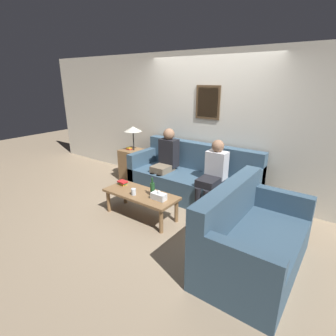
# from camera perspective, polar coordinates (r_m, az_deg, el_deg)

# --- Properties ---
(ground_plane) EXTENTS (16.00, 16.00, 0.00)m
(ground_plane) POSITION_cam_1_polar(r_m,az_deg,el_deg) (4.59, 1.80, -8.48)
(ground_plane) COLOR gray
(wall_back) EXTENTS (9.00, 0.08, 2.60)m
(wall_back) POSITION_cam_1_polar(r_m,az_deg,el_deg) (5.02, 8.66, 9.43)
(wall_back) COLOR silver
(wall_back) RESTS_ON ground_plane
(couch_main) EXTENTS (2.37, 0.91, 0.97)m
(couch_main) POSITION_cam_1_polar(r_m,az_deg,el_deg) (4.88, 5.49, -2.61)
(couch_main) COLOR #385166
(couch_main) RESTS_ON ground_plane
(couch_side) EXTENTS (0.91, 1.59, 0.97)m
(couch_side) POSITION_cam_1_polar(r_m,az_deg,el_deg) (3.29, 17.55, -14.90)
(couch_side) COLOR #385166
(couch_side) RESTS_ON ground_plane
(coffee_table) EXTENTS (1.22, 0.51, 0.41)m
(coffee_table) POSITION_cam_1_polar(r_m,az_deg,el_deg) (4.18, -5.94, -6.12)
(coffee_table) COLOR olive
(coffee_table) RESTS_ON ground_plane
(side_table_with_lamp) EXTENTS (0.46, 0.44, 1.18)m
(side_table_with_lamp) POSITION_cam_1_polar(r_m,az_deg,el_deg) (5.69, -7.69, 1.37)
(side_table_with_lamp) COLOR olive
(side_table_with_lamp) RESTS_ON ground_plane
(wine_bottle) EXTENTS (0.07, 0.07, 0.29)m
(wine_bottle) POSITION_cam_1_polar(r_m,az_deg,el_deg) (4.01, -3.40, -4.54)
(wine_bottle) COLOR #19421E
(wine_bottle) RESTS_ON coffee_table
(drinking_glass) EXTENTS (0.07, 0.07, 0.10)m
(drinking_glass) POSITION_cam_1_polar(r_m,az_deg,el_deg) (4.08, -7.50, -5.16)
(drinking_glass) COLOR silver
(drinking_glass) RESTS_ON coffee_table
(book_stack) EXTENTS (0.16, 0.13, 0.07)m
(book_stack) POSITION_cam_1_polar(r_m,az_deg,el_deg) (4.49, -9.86, -3.16)
(book_stack) COLOR gold
(book_stack) RESTS_ON coffee_table
(tissue_box) EXTENTS (0.23, 0.12, 0.15)m
(tissue_box) POSITION_cam_1_polar(r_m,az_deg,el_deg) (3.90, -2.04, -6.14)
(tissue_box) COLOR silver
(tissue_box) RESTS_ON coffee_table
(person_left) EXTENTS (0.34, 0.57, 1.24)m
(person_left) POSITION_cam_1_polar(r_m,az_deg,el_deg) (4.94, -0.50, 2.05)
(person_left) COLOR #756651
(person_left) RESTS_ON ground_plane
(person_right) EXTENTS (0.34, 0.63, 1.16)m
(person_right) POSITION_cam_1_polar(r_m,az_deg,el_deg) (4.40, 9.75, -0.94)
(person_right) COLOR black
(person_right) RESTS_ON ground_plane
(teddy_bear) EXTENTS (0.21, 0.21, 0.32)m
(teddy_bear) POSITION_cam_1_polar(r_m,az_deg,el_deg) (3.64, 9.16, -14.16)
(teddy_bear) COLOR beige
(teddy_bear) RESTS_ON ground_plane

